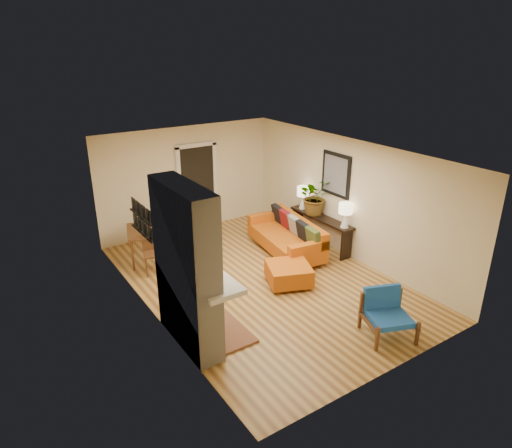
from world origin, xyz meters
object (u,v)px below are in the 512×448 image
object	(u,v)px
ottoman	(289,273)
dining_table	(147,236)
blue_chair	(386,311)
console_table	(321,223)
sofa	(289,236)
lamp_near	(345,212)
houseplant	(315,196)
lamp_far	(303,195)

from	to	relation	value
ottoman	dining_table	distance (m)	3.16
blue_chair	console_table	world-z (taller)	blue_chair
sofa	lamp_near	world-z (taller)	lamp_near
ottoman	lamp_near	world-z (taller)	lamp_near
dining_table	lamp_near	xyz separation A→B (m)	(3.60, -2.23, 0.48)
console_table	sofa	bearing A→B (deg)	168.21
blue_chair	houseplant	xyz separation A→B (m)	(1.36, 3.42, 0.74)
lamp_near	console_table	bearing A→B (deg)	90.00
sofa	houseplant	distance (m)	1.11
console_table	houseplant	bearing A→B (deg)	92.48
lamp_far	houseplant	bearing A→B (deg)	-91.29
lamp_far	blue_chair	bearing A→B (deg)	-109.56
dining_table	console_table	size ratio (longest dim) A/B	0.91
blue_chair	lamp_far	bearing A→B (deg)	70.44
blue_chair	console_table	size ratio (longest dim) A/B	0.51
sofa	blue_chair	bearing A→B (deg)	-99.83
sofa	dining_table	bearing A→B (deg)	155.01
ottoman	lamp_near	distance (m)	1.91
lamp_near	lamp_far	xyz separation A→B (m)	(0.00, 1.42, 0.00)
lamp_near	houseplant	world-z (taller)	houseplant
blue_chair	lamp_far	distance (m)	4.15
blue_chair	houseplant	size ratio (longest dim) A/B	1.09
dining_table	lamp_far	world-z (taller)	lamp_far
sofa	blue_chair	world-z (taller)	sofa
dining_table	console_table	xyz separation A→B (m)	(3.60, -1.48, -0.01)
blue_chair	ottoman	bearing A→B (deg)	98.69
ottoman	lamp_far	world-z (taller)	lamp_far
lamp_near	ottoman	bearing A→B (deg)	-170.66
ottoman	houseplant	size ratio (longest dim) A/B	1.22
lamp_near	blue_chair	bearing A→B (deg)	-119.39
dining_table	blue_chair	bearing A→B (deg)	-64.41
console_table	ottoman	bearing A→B (deg)	-148.81
dining_table	lamp_far	size ratio (longest dim) A/B	3.13
blue_chair	dining_table	world-z (taller)	dining_table
blue_chair	houseplant	bearing A→B (deg)	68.27
dining_table	lamp_far	xyz separation A→B (m)	(3.60, -0.80, 0.48)
lamp_far	lamp_near	bearing A→B (deg)	-90.00
sofa	lamp_near	distance (m)	1.39
sofa	console_table	distance (m)	0.83
lamp_far	houseplant	size ratio (longest dim) A/B	0.63
blue_chair	sofa	bearing A→B (deg)	80.17
console_table	houseplant	distance (m)	0.62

